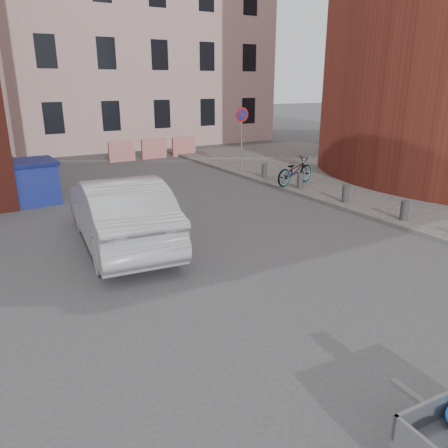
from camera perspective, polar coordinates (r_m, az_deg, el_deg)
ground at (r=8.34m, az=2.89°, el=-8.71°), size 120.00×120.00×0.00m
sidewalk at (r=17.82m, az=23.17°, el=4.61°), size 9.00×24.00×0.12m
building_pink at (r=30.14m, az=-11.76°, el=23.87°), size 16.00×8.00×14.00m
no_parking_sign at (r=18.75m, az=2.36°, el=12.70°), size 0.60×0.09×2.65m
bollards at (r=14.36m, az=15.59°, el=3.85°), size 0.22×9.02×0.55m
barriers at (r=23.00m, az=-9.14°, el=9.68°), size 4.70×0.18×1.00m
dumpster at (r=15.40m, az=-26.99°, el=4.61°), size 3.34×1.82×1.37m
silver_car at (r=10.64m, az=-13.41°, el=1.61°), size 2.27×5.20×1.66m
bicycle at (r=16.51m, az=9.24°, el=6.88°), size 2.02×1.07×1.01m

